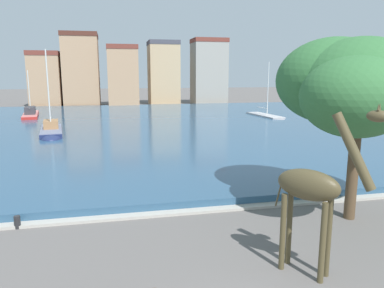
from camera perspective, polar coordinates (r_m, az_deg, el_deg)
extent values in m
cube|color=#2D5170|center=(41.68, -8.33, 2.84)|extent=(82.52, 52.37, 0.44)
cube|color=#ADA89E|center=(16.12, -1.40, -10.48)|extent=(82.52, 0.50, 0.12)
cylinder|color=#4C4228|center=(11.79, 20.31, -13.45)|extent=(0.18, 0.18, 2.41)
cylinder|color=#4C4228|center=(11.39, 19.56, -14.28)|extent=(0.18, 0.18, 2.41)
cylinder|color=#4C4228|center=(12.17, 14.80, -12.34)|extent=(0.18, 0.18, 2.41)
cylinder|color=#4C4228|center=(11.79, 13.87, -13.08)|extent=(0.18, 0.18, 2.41)
ellipsoid|color=#4C4228|center=(11.24, 17.53, -6.05)|extent=(1.71, 1.89, 0.92)
cylinder|color=#4C4228|center=(10.63, 23.72, -1.03)|extent=(1.00, 1.14, 2.06)
ellipsoid|color=#4C4228|center=(10.37, 26.86, 3.86)|extent=(0.60, 0.64, 0.31)
cone|color=#4C4228|center=(10.42, 27.07, 5.20)|extent=(0.07, 0.07, 0.18)
cone|color=#4C4228|center=(10.27, 26.89, 5.15)|extent=(0.07, 0.07, 0.18)
cylinder|color=#4C4228|center=(11.68, 13.36, -7.17)|extent=(0.20, 0.24, 0.97)
cube|color=red|center=(52.83, -23.66, 3.90)|extent=(3.04, 8.66, 0.77)
ellipsoid|color=red|center=(56.84, -23.50, 4.33)|extent=(2.03, 3.18, 0.73)
cube|color=#C7716E|center=(52.79, -23.69, 4.34)|extent=(2.98, 8.48, 0.06)
cube|color=#333338|center=(52.11, -23.76, 4.80)|extent=(1.68, 3.12, 0.91)
cylinder|color=silver|center=(53.23, -23.89, 7.37)|extent=(0.12, 0.12, 5.59)
cylinder|color=silver|center=(51.87, -23.80, 5.20)|extent=(0.53, 2.95, 0.08)
cube|color=navy|center=(36.99, -20.90, 1.53)|extent=(2.76, 7.04, 0.81)
ellipsoid|color=navy|center=(33.77, -20.96, 0.70)|extent=(1.98, 2.60, 0.77)
cube|color=slate|center=(36.92, -20.95, 2.20)|extent=(2.70, 6.90, 0.06)
cube|color=#9E7047|center=(37.38, -20.98, 2.90)|extent=(1.61, 2.55, 0.72)
cylinder|color=silver|center=(36.09, -21.35, 7.74)|extent=(0.12, 0.12, 7.26)
cylinder|color=silver|center=(37.50, -21.03, 3.66)|extent=(0.40, 2.39, 0.08)
cube|color=#939399|center=(49.87, 11.19, 4.11)|extent=(2.54, 7.46, 0.55)
ellipsoid|color=#939399|center=(46.88, 13.25, 3.61)|extent=(1.89, 2.71, 0.52)
cube|color=#B1B1B5|center=(49.83, 11.20, 4.46)|extent=(2.49, 7.31, 0.06)
cylinder|color=silver|center=(49.11, 11.66, 8.34)|extent=(0.12, 0.12, 6.87)
cylinder|color=silver|center=(50.39, 10.84, 5.54)|extent=(0.33, 2.56, 0.08)
cylinder|color=brown|center=(16.40, 23.59, -4.09)|extent=(0.45, 0.45, 3.91)
ellipsoid|color=#336B38|center=(15.92, 24.55, 8.30)|extent=(4.90, 4.90, 3.68)
ellipsoid|color=#336B38|center=(16.55, 21.10, 9.09)|extent=(4.74, 4.74, 3.55)
ellipsoid|color=#336B38|center=(14.31, 23.97, 6.68)|extent=(3.88, 3.88, 2.91)
cylinder|color=#232326|center=(16.11, -25.41, -10.87)|extent=(0.24, 0.24, 0.50)
cube|color=tan|center=(72.27, -21.60, 8.95)|extent=(5.33, 6.52, 9.02)
cube|color=brown|center=(72.34, -21.88, 12.83)|extent=(5.44, 6.65, 0.80)
cube|color=tan|center=(71.57, -16.71, 10.56)|extent=(6.20, 7.36, 12.31)
cube|color=#51281E|center=(71.89, -17.00, 15.78)|extent=(6.32, 7.50, 0.80)
cube|color=tan|center=(69.51, -10.66, 9.93)|extent=(5.35, 7.05, 10.14)
cube|color=brown|center=(69.66, -10.82, 14.43)|extent=(5.46, 7.20, 0.80)
cube|color=tan|center=(72.97, -4.43, 10.57)|extent=(5.65, 6.04, 11.29)
cube|color=#42424C|center=(73.20, -4.50, 15.30)|extent=(5.76, 6.16, 0.80)
cube|color=gray|center=(73.90, 2.61, 10.79)|extent=(6.43, 5.44, 11.82)
cube|color=brown|center=(74.17, 2.65, 15.67)|extent=(6.56, 5.55, 0.80)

